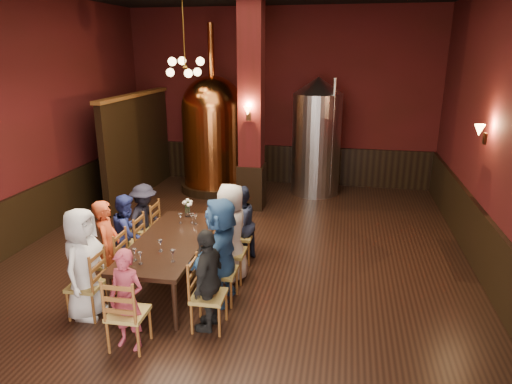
% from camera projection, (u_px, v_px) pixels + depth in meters
% --- Properties ---
extents(room, '(10.00, 10.02, 4.50)m').
position_uv_depth(room, '(234.00, 131.00, 7.16)').
color(room, black).
rests_on(room, ground).
extents(wainscot_right, '(0.08, 9.90, 1.00)m').
position_uv_depth(wainscot_right, '(487.00, 253.00, 6.95)').
color(wainscot_right, black).
rests_on(wainscot_right, ground).
extents(wainscot_back, '(7.90, 0.08, 1.00)m').
position_uv_depth(wainscot_back, '(279.00, 164.00, 12.33)').
color(wainscot_back, black).
rests_on(wainscot_back, ground).
extents(wainscot_left, '(0.08, 9.90, 1.00)m').
position_uv_depth(wainscot_left, '(27.00, 218.00, 8.42)').
color(wainscot_left, black).
rests_on(wainscot_left, ground).
extents(column, '(0.58, 0.58, 4.50)m').
position_uv_depth(column, '(251.00, 108.00, 9.84)').
color(column, '#4A1013').
rests_on(column, ground).
extents(partition, '(0.22, 3.50, 2.40)m').
position_uv_depth(partition, '(138.00, 147.00, 11.06)').
color(partition, black).
rests_on(partition, ground).
extents(pendant_cluster, '(0.90, 0.90, 1.70)m').
position_uv_depth(pendant_cluster, '(185.00, 67.00, 9.95)').
color(pendant_cluster, '#A57226').
rests_on(pendant_cluster, room).
extents(sconce_wall, '(0.20, 0.20, 0.36)m').
position_uv_depth(sconce_wall, '(486.00, 134.00, 7.20)').
color(sconce_wall, black).
rests_on(sconce_wall, room).
extents(sconce_column, '(0.20, 0.20, 0.36)m').
position_uv_depth(sconce_column, '(249.00, 113.00, 9.57)').
color(sconce_column, black).
rests_on(sconce_column, column).
extents(dining_table, '(1.06, 2.42, 0.75)m').
position_uv_depth(dining_table, '(171.00, 243.00, 6.85)').
color(dining_table, black).
rests_on(dining_table, ground).
extents(chair_0, '(0.47, 0.47, 0.92)m').
position_uv_depth(chair_0, '(86.00, 284.00, 6.11)').
color(chair_0, brown).
rests_on(chair_0, ground).
extents(person_0, '(0.49, 0.75, 1.54)m').
position_uv_depth(person_0, '(84.00, 264.00, 6.02)').
color(person_0, silver).
rests_on(person_0, ground).
extents(chair_1, '(0.47, 0.47, 0.92)m').
position_uv_depth(chair_1, '(110.00, 262.00, 6.74)').
color(chair_1, brown).
rests_on(chair_1, ground).
extents(person_1, '(0.47, 0.59, 1.43)m').
position_uv_depth(person_1, '(108.00, 247.00, 6.67)').
color(person_1, '#C84722').
rests_on(person_1, ground).
extents(chair_2, '(0.47, 0.47, 0.92)m').
position_uv_depth(chair_2, '(129.00, 244.00, 7.36)').
color(chair_2, brown).
rests_on(chair_2, ground).
extents(person_2, '(0.44, 0.68, 1.30)m').
position_uv_depth(person_2, '(128.00, 233.00, 7.31)').
color(person_2, navy).
rests_on(person_2, ground).
extents(chair_3, '(0.47, 0.47, 0.92)m').
position_uv_depth(chair_3, '(145.00, 229.00, 7.99)').
color(chair_3, brown).
rests_on(chair_3, ground).
extents(person_3, '(0.58, 0.88, 1.28)m').
position_uv_depth(person_3, '(145.00, 220.00, 7.94)').
color(person_3, black).
rests_on(person_3, ground).
extents(chair_4, '(0.47, 0.47, 0.92)m').
position_uv_depth(chair_4, '(209.00, 296.00, 5.84)').
color(chair_4, brown).
rests_on(chair_4, ground).
extents(person_4, '(0.39, 0.83, 1.37)m').
position_uv_depth(person_4, '(208.00, 280.00, 5.77)').
color(person_4, black).
rests_on(person_4, ground).
extents(chair_5, '(0.47, 0.47, 0.92)m').
position_uv_depth(chair_5, '(221.00, 272.00, 6.47)').
color(chair_5, brown).
rests_on(chair_5, ground).
extents(person_5, '(0.54, 1.47, 1.56)m').
position_uv_depth(person_5, '(221.00, 251.00, 6.37)').
color(person_5, '#2F578D').
rests_on(person_5, ground).
extents(chair_6, '(0.47, 0.47, 0.92)m').
position_uv_depth(chair_6, '(232.00, 252.00, 7.09)').
color(chair_6, brown).
rests_on(chair_6, ground).
extents(person_6, '(0.69, 0.87, 1.56)m').
position_uv_depth(person_6, '(231.00, 233.00, 6.99)').
color(person_6, beige).
rests_on(person_6, ground).
extents(chair_7, '(0.47, 0.47, 0.92)m').
position_uv_depth(chair_7, '(240.00, 235.00, 7.72)').
color(chair_7, brown).
rests_on(chair_7, ground).
extents(person_7, '(0.52, 0.71, 1.33)m').
position_uv_depth(person_7, '(240.00, 224.00, 7.66)').
color(person_7, '#1C2138').
rests_on(person_7, ground).
extents(chair_8, '(0.47, 0.47, 0.92)m').
position_uv_depth(chair_8, '(128.00, 313.00, 5.46)').
color(chair_8, brown).
rests_on(chair_8, ground).
extents(person_8, '(0.50, 0.36, 1.27)m').
position_uv_depth(person_8, '(127.00, 300.00, 5.41)').
color(person_8, '#9B3345').
rests_on(person_8, ground).
extents(copper_kettle, '(1.79, 1.79, 4.06)m').
position_uv_depth(copper_kettle, '(213.00, 133.00, 11.36)').
color(copper_kettle, black).
rests_on(copper_kettle, ground).
extents(steel_vessel, '(1.42, 1.42, 2.85)m').
position_uv_depth(steel_vessel, '(317.00, 137.00, 11.13)').
color(steel_vessel, '#B2B2B7').
rests_on(steel_vessel, ground).
extents(rose_vase, '(0.18, 0.18, 0.31)m').
position_uv_depth(rose_vase, '(187.00, 205.00, 7.72)').
color(rose_vase, white).
rests_on(rose_vase, dining_table).
extents(wine_glass_0, '(0.07, 0.07, 0.17)m').
position_uv_depth(wine_glass_0, '(180.00, 218.00, 7.44)').
color(wine_glass_0, white).
rests_on(wine_glass_0, dining_table).
extents(wine_glass_1, '(0.07, 0.07, 0.17)m').
position_uv_depth(wine_glass_1, '(196.00, 220.00, 7.39)').
color(wine_glass_1, white).
rests_on(wine_glass_1, dining_table).
extents(wine_glass_2, '(0.07, 0.07, 0.17)m').
position_uv_depth(wine_glass_2, '(192.00, 218.00, 7.45)').
color(wine_glass_2, white).
rests_on(wine_glass_2, dining_table).
extents(wine_glass_3, '(0.07, 0.07, 0.17)m').
position_uv_depth(wine_glass_3, '(140.00, 258.00, 6.03)').
color(wine_glass_3, white).
rests_on(wine_glass_3, dining_table).
extents(wine_glass_4, '(0.07, 0.07, 0.17)m').
position_uv_depth(wine_glass_4, '(135.00, 255.00, 6.13)').
color(wine_glass_4, white).
rests_on(wine_glass_4, dining_table).
extents(wine_glass_5, '(0.07, 0.07, 0.17)m').
position_uv_depth(wine_glass_5, '(173.00, 256.00, 6.09)').
color(wine_glass_5, white).
rests_on(wine_glass_5, dining_table).
extents(wine_glass_6, '(0.07, 0.07, 0.17)m').
position_uv_depth(wine_glass_6, '(160.00, 246.00, 6.41)').
color(wine_glass_6, white).
rests_on(wine_glass_6, dining_table).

